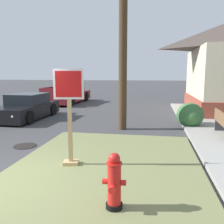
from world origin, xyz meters
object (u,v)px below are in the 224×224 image
(manhole_cover, at_px, (25,146))
(pickup_truck_maroon, at_px, (68,95))
(fire_hydrant, at_px, (114,182))
(street_bench, at_px, (224,122))
(stop_sign, at_px, (70,120))
(parked_sedan_black, at_px, (27,108))

(manhole_cover, bearing_deg, pickup_truck_maroon, 103.25)
(fire_hydrant, bearing_deg, manhole_cover, 136.78)
(pickup_truck_maroon, bearing_deg, street_bench, -45.92)
(pickup_truck_maroon, bearing_deg, stop_sign, -69.81)
(street_bench, bearing_deg, fire_hydrant, -120.71)
(manhole_cover, distance_m, parked_sedan_black, 5.02)
(fire_hydrant, height_order, parked_sedan_black, parked_sedan_black)
(street_bench, bearing_deg, parked_sedan_black, 163.95)
(stop_sign, distance_m, parked_sedan_black, 7.29)
(stop_sign, bearing_deg, street_bench, 37.55)
(stop_sign, height_order, parked_sedan_black, stop_sign)
(fire_hydrant, relative_size, parked_sedan_black, 0.23)
(pickup_truck_maroon, bearing_deg, manhole_cover, -76.75)
(manhole_cover, distance_m, pickup_truck_maroon, 11.48)
(fire_hydrant, distance_m, pickup_truck_maroon, 15.48)
(manhole_cover, height_order, parked_sedan_black, parked_sedan_black)
(parked_sedan_black, relative_size, street_bench, 2.27)
(stop_sign, height_order, manhole_cover, stop_sign)
(parked_sedan_black, xyz_separation_m, street_bench, (8.67, -2.49, 0.05))
(pickup_truck_maroon, distance_m, street_bench, 12.87)
(fire_hydrant, height_order, stop_sign, stop_sign)
(street_bench, bearing_deg, manhole_cover, -163.15)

